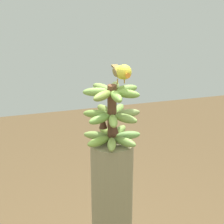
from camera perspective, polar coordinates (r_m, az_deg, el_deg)
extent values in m
cylinder|color=brown|center=(1.70, 0.00, -0.42)|extent=(0.04, 0.04, 0.27)
ellipsoid|color=#7CA13F|center=(1.70, -1.93, -4.23)|extent=(0.08, 0.12, 0.04)
ellipsoid|color=olive|center=(1.68, -0.05, -4.65)|extent=(0.12, 0.07, 0.04)
ellipsoid|color=#7BA14A|center=(1.70, 1.87, -4.26)|extent=(0.11, 0.10, 0.04)
ellipsoid|color=#6F9C4B|center=(1.76, 2.30, -3.41)|extent=(0.04, 0.12, 0.04)
ellipsoid|color=olive|center=(1.80, 1.03, -2.75)|extent=(0.11, 0.10, 0.04)
ellipsoid|color=olive|center=(1.80, -0.95, -2.73)|extent=(0.12, 0.05, 0.04)
ellipsoid|color=olive|center=(1.76, -2.28, -3.37)|extent=(0.09, 0.12, 0.04)
ellipsoid|color=#77A146|center=(1.76, 0.84, 0.35)|extent=(0.11, 0.10, 0.04)
ellipsoid|color=olive|center=(1.76, -1.10, 0.31)|extent=(0.12, 0.06, 0.04)
ellipsoid|color=olive|center=(1.71, -2.27, -0.28)|extent=(0.08, 0.12, 0.04)
ellipsoid|color=#719D42|center=(1.66, -1.76, -1.01)|extent=(0.08, 0.12, 0.04)
ellipsoid|color=olive|center=(1.64, 0.16, -1.31)|extent=(0.12, 0.06, 0.04)
ellipsoid|color=olive|center=(1.67, 1.94, -0.92)|extent=(0.11, 0.10, 0.04)
ellipsoid|color=olive|center=(1.72, 2.19, -0.17)|extent=(0.04, 0.11, 0.04)
ellipsoid|color=#759C45|center=(1.70, 1.94, 3.26)|extent=(0.06, 0.12, 0.04)
ellipsoid|color=olive|center=(1.73, 0.37, 3.61)|extent=(0.12, 0.08, 0.04)
ellipsoid|color=olive|center=(1.71, -1.45, 3.45)|extent=(0.12, 0.08, 0.04)
ellipsoid|color=#769B45|center=(1.66, -2.25, 2.89)|extent=(0.06, 0.12, 0.04)
ellipsoid|color=olive|center=(1.62, -1.35, 2.33)|extent=(0.10, 0.11, 0.04)
ellipsoid|color=#77A043|center=(1.61, 0.64, 2.22)|extent=(0.11, 0.04, 0.04)
ellipsoid|color=olive|center=(1.64, 2.11, 2.65)|extent=(0.10, 0.11, 0.04)
cone|color=#4C2D1E|center=(1.68, 0.35, -2.06)|extent=(0.04, 0.04, 0.06)
cone|color=#4C2D1E|center=(1.72, -1.28, -1.38)|extent=(0.04, 0.04, 0.06)
cylinder|color=#C68933|center=(1.67, 0.79, 4.40)|extent=(0.01, 0.00, 0.02)
cylinder|color=#C68933|center=(1.68, 1.79, 4.48)|extent=(0.01, 0.01, 0.02)
ellipsoid|color=gold|center=(1.66, 1.30, 5.69)|extent=(0.10, 0.05, 0.05)
ellipsoid|color=brown|center=(1.66, 0.41, 5.68)|extent=(0.08, 0.01, 0.03)
ellipsoid|color=brown|center=(1.68, 2.09, 5.79)|extent=(0.08, 0.01, 0.03)
cube|color=brown|center=(1.74, 0.58, 6.46)|extent=(0.06, 0.03, 0.01)
sphere|color=gold|center=(1.62, 1.74, 5.73)|extent=(0.06, 0.06, 0.06)
sphere|color=black|center=(1.62, 2.61, 5.87)|extent=(0.01, 0.01, 0.01)
cone|color=orange|center=(1.58, 2.14, 5.36)|extent=(0.03, 0.02, 0.02)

